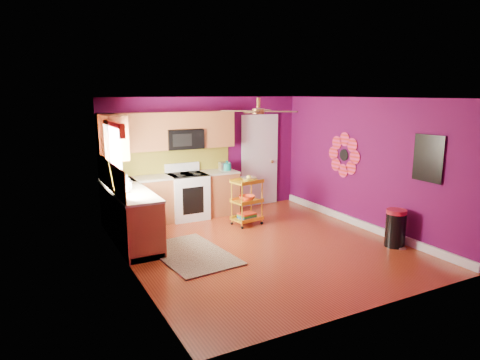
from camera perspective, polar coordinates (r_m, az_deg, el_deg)
ground at (r=7.45m, az=3.10°, el=-8.74°), size 5.00×5.00×0.00m
room_envelope at (r=7.06m, az=3.43°, el=3.83°), size 4.54×5.04×2.52m
lower_cabinets at (r=8.40m, az=-11.25°, el=-3.47°), size 2.81×2.31×0.94m
electric_range at (r=8.96m, az=-7.03°, el=-2.07°), size 0.76×0.66×1.13m
upper_cabinetry at (r=8.53m, az=-11.62°, el=6.06°), size 2.80×2.30×1.26m
left_window at (r=7.23m, az=-16.57°, el=4.38°), size 0.08×1.35×1.08m
panel_door at (r=9.92m, az=2.61°, el=2.51°), size 0.95×0.11×2.15m
right_wall_art at (r=8.19m, az=18.01°, el=3.01°), size 0.04×2.74×1.04m
ceiling_fan at (r=7.16m, az=2.47°, el=9.23°), size 1.01×1.01×0.26m
shag_rug at (r=7.09m, az=-6.47°, el=-9.76°), size 1.21×1.81×0.02m
rolling_cart at (r=8.44m, az=0.96°, el=-2.63°), size 0.61×0.48×1.00m
trash_can at (r=7.77m, az=20.02°, el=-6.05°), size 0.41×0.42×0.65m
teal_kettle at (r=9.21m, az=-1.75°, el=1.81°), size 0.18×0.18×0.21m
toaster at (r=9.24m, az=-2.11°, el=1.87°), size 0.22×0.15×0.18m
soap_bottle_a at (r=7.63m, az=-14.61°, el=-0.50°), size 0.09×0.09×0.19m
soap_bottle_b at (r=8.03m, az=-14.85°, el=0.04°), size 0.14×0.14×0.19m
counter_dish at (r=8.04m, az=-14.96°, el=-0.41°), size 0.24×0.24×0.06m
counter_cup at (r=7.36m, az=-14.92°, el=-1.33°), size 0.12×0.12×0.10m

